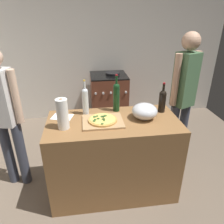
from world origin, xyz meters
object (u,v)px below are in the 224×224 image
(wine_bottle_dark, at_px, (85,100))
(person_in_stripes, at_px, (5,114))
(wine_bottle_amber, at_px, (116,96))
(mixing_bowl, at_px, (145,111))
(paper_towel_roll, at_px, (63,114))
(wine_bottle_clear, at_px, (162,100))
(person_in_red, at_px, (183,94))
(stove, at_px, (109,99))
(pizza, at_px, (103,120))

(wine_bottle_dark, bearing_deg, person_in_stripes, 175.36)
(wine_bottle_amber, bearing_deg, wine_bottle_dark, -173.18)
(mixing_bowl, xyz_separation_m, person_in_stripes, (-1.43, 0.25, -0.05))
(paper_towel_roll, relative_size, wine_bottle_clear, 0.90)
(wine_bottle_amber, bearing_deg, paper_towel_roll, -150.09)
(wine_bottle_amber, height_order, person_in_stripes, person_in_stripes)
(person_in_red, bearing_deg, stove, 121.01)
(stove, bearing_deg, person_in_red, -58.99)
(wine_bottle_clear, relative_size, person_in_stripes, 0.21)
(wine_bottle_clear, bearing_deg, pizza, -165.94)
(wine_bottle_amber, bearing_deg, mixing_bowl, -40.98)
(mixing_bowl, distance_m, wine_bottle_amber, 0.35)
(wine_bottle_dark, distance_m, person_in_red, 1.19)
(person_in_stripes, distance_m, person_in_red, 2.02)
(paper_towel_roll, bearing_deg, wine_bottle_dark, 52.12)
(wine_bottle_clear, bearing_deg, stove, 104.97)
(wine_bottle_clear, height_order, person_in_stripes, person_in_stripes)
(wine_bottle_dark, relative_size, person_in_stripes, 0.24)
(paper_towel_roll, bearing_deg, person_in_stripes, 151.18)
(pizza, relative_size, wine_bottle_dark, 0.75)
(wine_bottle_amber, distance_m, person_in_stripes, 1.19)
(stove, height_order, person_in_stripes, person_in_stripes)
(paper_towel_roll, bearing_deg, wine_bottle_amber, 29.91)
(pizza, relative_size, person_in_stripes, 0.18)
(mixing_bowl, distance_m, paper_towel_roll, 0.81)
(pizza, xyz_separation_m, paper_towel_roll, (-0.37, -0.06, 0.12))
(wine_bottle_amber, relative_size, person_in_stripes, 0.26)
(paper_towel_roll, bearing_deg, pizza, 9.24)
(wine_bottle_amber, height_order, stove, wine_bottle_amber)
(mixing_bowl, bearing_deg, stove, 95.96)
(person_in_stripes, bearing_deg, stove, 47.59)
(person_in_red, bearing_deg, wine_bottle_dark, -170.59)
(stove, bearing_deg, wine_bottle_amber, -93.50)
(mixing_bowl, xyz_separation_m, stove, (-0.17, 1.63, -0.51))
(wine_bottle_clear, height_order, person_in_red, person_in_red)
(person_in_red, bearing_deg, mixing_bowl, -147.09)
(wine_bottle_amber, bearing_deg, wine_bottle_clear, -10.40)
(stove, distance_m, person_in_stripes, 1.93)
(wine_bottle_dark, relative_size, person_in_red, 0.22)
(person_in_red, bearing_deg, pizza, -158.02)
(mixing_bowl, distance_m, wine_bottle_clear, 0.27)
(mixing_bowl, bearing_deg, pizza, -175.71)
(paper_towel_roll, distance_m, wine_bottle_clear, 1.06)
(mixing_bowl, height_order, paper_towel_roll, paper_towel_roll)
(wine_bottle_dark, xyz_separation_m, stove, (0.42, 1.45, -0.59))
(pizza, xyz_separation_m, stove, (0.26, 1.66, -0.46))
(wine_bottle_amber, relative_size, stove, 0.43)
(paper_towel_roll, relative_size, wine_bottle_amber, 0.72)
(wine_bottle_clear, bearing_deg, wine_bottle_amber, 169.60)
(paper_towel_roll, distance_m, person_in_red, 1.47)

